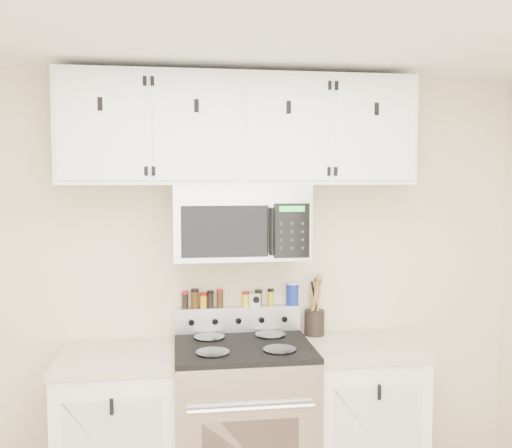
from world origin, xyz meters
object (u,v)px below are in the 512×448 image
Objects in this scene: salt_canister at (292,294)px; microwave at (240,221)px; range at (243,424)px; utensil_crock at (314,320)px.

microwave is at bearing -155.39° from salt_canister.
microwave is (0.00, 0.13, 1.14)m from range.
utensil_crock reaches higher than range.
utensil_crock is at bearing 12.72° from microwave.
salt_canister is at bearing 158.56° from utensil_crock.
range is 0.74m from utensil_crock.
salt_canister is (0.34, 0.28, 0.68)m from range.
utensil_crock is at bearing -21.44° from salt_canister.
microwave reaches higher than salt_canister.
microwave is 2.12× the size of utensil_crock.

